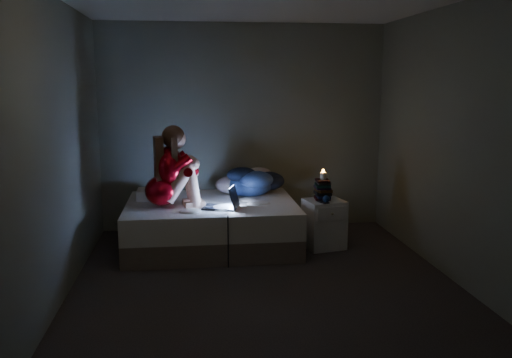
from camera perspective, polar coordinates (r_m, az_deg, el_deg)
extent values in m
cube|color=black|center=(5.23, 0.81, -10.79)|extent=(3.60, 3.80, 0.02)
cube|color=slate|center=(6.79, -1.37, 5.53)|extent=(3.60, 0.02, 2.60)
cube|color=slate|center=(3.05, 5.78, -0.63)|extent=(3.60, 0.02, 2.60)
cube|color=slate|center=(4.99, -20.23, 3.10)|extent=(0.02, 3.80, 2.60)
cube|color=slate|center=(5.45, 20.08, 3.69)|extent=(0.02, 3.80, 2.60)
cube|color=silver|center=(6.32, -10.80, -1.59)|extent=(0.40, 0.29, 0.12)
cube|color=silver|center=(6.13, 7.31, -4.80)|extent=(0.48, 0.45, 0.56)
cylinder|color=beige|center=(6.05, 7.23, 0.29)|extent=(0.07, 0.07, 0.08)
cube|color=black|center=(5.95, 6.99, -2.45)|extent=(0.09, 0.15, 0.01)
sphere|color=navy|center=(5.94, 7.30, -2.14)|extent=(0.08, 0.08, 0.08)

